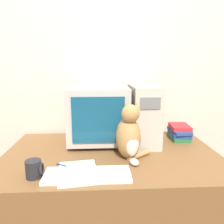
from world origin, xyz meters
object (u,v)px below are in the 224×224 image
object	(u,v)px
keyboard	(87,175)
cat	(129,135)
pen	(67,167)
mug	(34,169)
computer_tower	(143,114)
crt_monitor	(98,114)
book_stack	(179,132)

from	to	relation	value
keyboard	cat	xyz separation A→B (m)	(0.25, 0.22, 0.14)
cat	pen	world-z (taller)	cat
pen	mug	distance (m)	0.19
computer_tower	cat	bearing A→B (deg)	-115.62
crt_monitor	mug	distance (m)	0.65
keyboard	book_stack	xyz separation A→B (m)	(0.70, 0.57, 0.05)
crt_monitor	keyboard	bearing A→B (deg)	-96.22
pen	mug	size ratio (longest dim) A/B	1.45
book_stack	mug	xyz separation A→B (m)	(-0.98, -0.56, -0.01)
keyboard	cat	world-z (taller)	cat
book_stack	mug	world-z (taller)	book_stack
keyboard	mug	size ratio (longest dim) A/B	4.87
crt_monitor	computer_tower	xyz separation A→B (m)	(0.34, -0.00, -0.00)
cat	keyboard	bearing A→B (deg)	-151.23
keyboard	mug	xyz separation A→B (m)	(-0.28, 0.01, 0.04)
book_stack	pen	xyz separation A→B (m)	(-0.82, -0.45, -0.05)
cat	mug	xyz separation A→B (m)	(-0.53, -0.21, -0.11)
cat	book_stack	xyz separation A→B (m)	(0.45, 0.34, -0.09)
crt_monitor	book_stack	xyz separation A→B (m)	(0.64, 0.03, -0.16)
computer_tower	pen	world-z (taller)	computer_tower
crt_monitor	keyboard	world-z (taller)	crt_monitor
crt_monitor	book_stack	world-z (taller)	crt_monitor
cat	book_stack	distance (m)	0.57
crt_monitor	cat	bearing A→B (deg)	-58.30
book_stack	pen	bearing A→B (deg)	-151.29
mug	keyboard	bearing A→B (deg)	-1.51
computer_tower	keyboard	world-z (taller)	computer_tower
crt_monitor	mug	size ratio (longest dim) A/B	4.61
pen	computer_tower	bearing A→B (deg)	38.56
computer_tower	pen	xyz separation A→B (m)	(-0.52, -0.42, -0.21)
keyboard	cat	bearing A→B (deg)	41.51
crt_monitor	pen	xyz separation A→B (m)	(-0.18, -0.42, -0.22)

